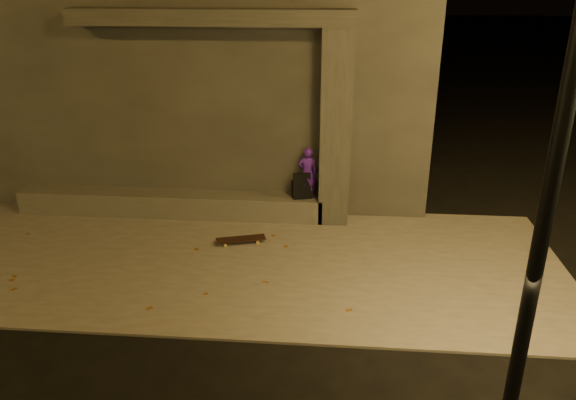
# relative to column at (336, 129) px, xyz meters

# --- Properties ---
(ground) EXTENTS (120.00, 120.00, 0.00)m
(ground) POSITION_rel_column_xyz_m (-1.70, -3.75, -1.84)
(ground) COLOR black
(ground) RESTS_ON ground
(sidewalk) EXTENTS (11.00, 4.40, 0.04)m
(sidewalk) POSITION_rel_column_xyz_m (-1.70, -1.75, -1.82)
(sidewalk) COLOR #67615B
(sidewalk) RESTS_ON ground
(building) EXTENTS (9.00, 5.10, 5.22)m
(building) POSITION_rel_column_xyz_m (-2.70, 2.74, 0.77)
(building) COLOR #383633
(building) RESTS_ON ground
(ledge) EXTENTS (6.00, 0.55, 0.45)m
(ledge) POSITION_rel_column_xyz_m (-3.20, 0.00, -1.58)
(ledge) COLOR #54524C
(ledge) RESTS_ON sidewalk
(column) EXTENTS (0.55, 0.55, 3.60)m
(column) POSITION_rel_column_xyz_m (0.00, 0.00, 0.00)
(column) COLOR #383633
(column) RESTS_ON sidewalk
(canopy) EXTENTS (5.00, 0.70, 0.28)m
(canopy) POSITION_rel_column_xyz_m (-2.20, 0.05, 1.94)
(canopy) COLOR #383633
(canopy) RESTS_ON column
(skateboarder) EXTENTS (0.37, 0.25, 0.99)m
(skateboarder) POSITION_rel_column_xyz_m (-0.50, 0.00, -0.85)
(skateboarder) COLOR #4F1BB5
(skateboarder) RESTS_ON ledge
(backpack) EXTENTS (0.42, 0.33, 0.52)m
(backpack) POSITION_rel_column_xyz_m (-0.60, -0.00, -1.17)
(backpack) COLOR black
(backpack) RESTS_ON ledge
(skateboard) EXTENTS (0.89, 0.46, 0.10)m
(skateboard) POSITION_rel_column_xyz_m (-1.61, -1.17, -1.72)
(skateboard) COLOR black
(skateboard) RESTS_ON sidewalk
(street_lamp_0) EXTENTS (0.36, 0.36, 6.65)m
(street_lamp_0) POSITION_rel_column_xyz_m (1.75, -5.55, 1.96)
(street_lamp_0) COLOR black
(street_lamp_0) RESTS_ON ground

